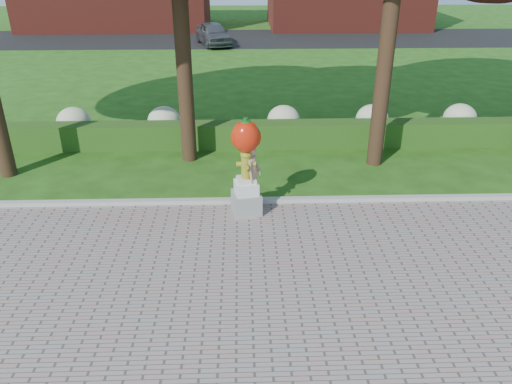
# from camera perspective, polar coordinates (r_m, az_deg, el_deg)

# --- Properties ---
(ground) EXTENTS (100.00, 100.00, 0.00)m
(ground) POSITION_cam_1_polar(r_m,az_deg,el_deg) (9.94, 1.04, -9.39)
(ground) COLOR #244812
(ground) RESTS_ON ground
(curb) EXTENTS (40.00, 0.18, 0.15)m
(curb) POSITION_cam_1_polar(r_m,az_deg,el_deg) (12.46, 0.39, -1.05)
(curb) COLOR #ADADA5
(curb) RESTS_ON ground
(lawn_hedge) EXTENTS (24.00, 0.70, 0.80)m
(lawn_hedge) POSITION_cam_1_polar(r_m,az_deg,el_deg) (16.00, -0.14, 6.57)
(lawn_hedge) COLOR #224914
(lawn_hedge) RESTS_ON ground
(hydrangea_row) EXTENTS (20.10, 1.10, 0.99)m
(hydrangea_row) POSITION_cam_1_polar(r_m,az_deg,el_deg) (16.93, 1.71, 8.21)
(hydrangea_row) COLOR beige
(hydrangea_row) RESTS_ON ground
(street) EXTENTS (50.00, 8.00, 0.02)m
(street) POSITION_cam_1_polar(r_m,az_deg,el_deg) (36.53, -1.13, 17.14)
(street) COLOR black
(street) RESTS_ON ground
(hydrant_sculpture) EXTENTS (0.75, 0.75, 2.37)m
(hydrant_sculpture) POSITION_cam_1_polar(r_m,az_deg,el_deg) (11.48, -1.14, 3.19)
(hydrant_sculpture) COLOR gray
(hydrant_sculpture) RESTS_ON walkway
(woman) EXTENTS (0.55, 0.71, 1.75)m
(woman) POSITION_cam_1_polar(r_m,az_deg,el_deg) (11.73, -0.44, 1.69)
(woman) COLOR tan
(woman) RESTS_ON walkway
(parked_car) EXTENTS (2.86, 4.51, 1.43)m
(parked_car) POSITION_cam_1_polar(r_m,az_deg,el_deg) (33.98, -4.92, 17.61)
(parked_car) COLOR #46484E
(parked_car) RESTS_ON street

